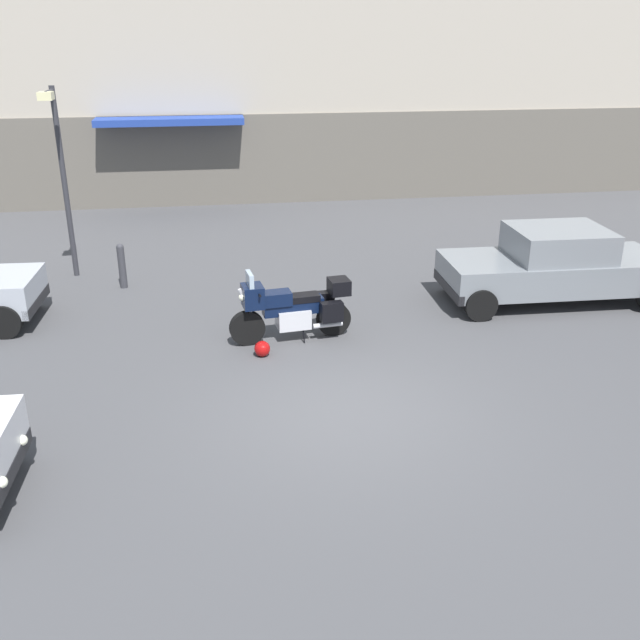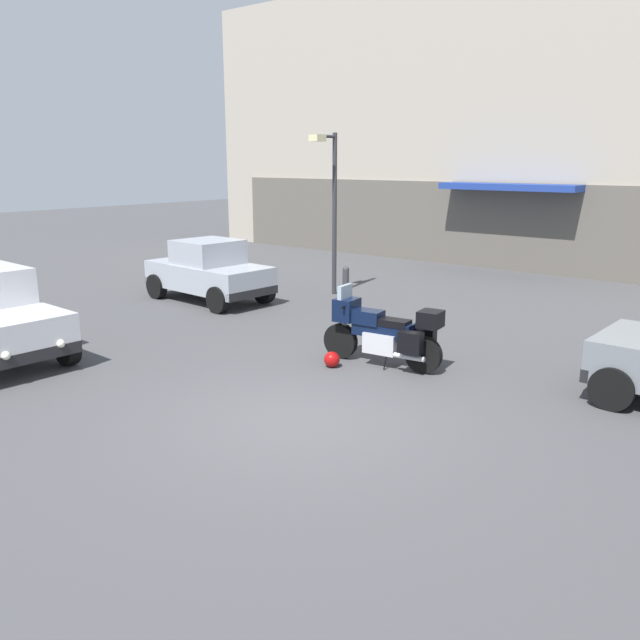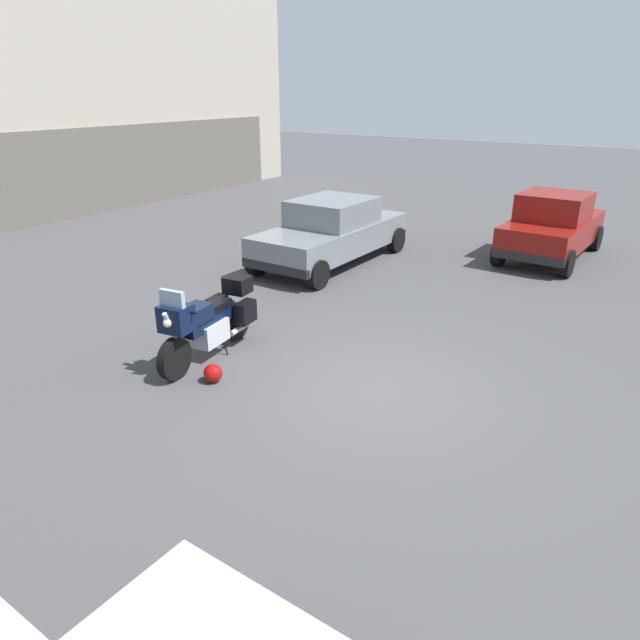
# 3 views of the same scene
# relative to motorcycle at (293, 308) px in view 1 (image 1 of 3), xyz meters

# --- Properties ---
(ground_plane) EXTENTS (80.00, 80.00, 0.00)m
(ground_plane) POSITION_rel_motorcycle_xyz_m (0.47, -2.80, -0.62)
(ground_plane) COLOR #424244
(building_facade_rear) EXTENTS (32.57, 3.40, 9.59)m
(building_facade_rear) POSITION_rel_motorcycle_xyz_m (0.47, 12.25, 4.13)
(building_facade_rear) COLOR #A89E8E
(building_facade_rear) RESTS_ON ground
(motorcycle) EXTENTS (2.26, 0.87, 1.36)m
(motorcycle) POSITION_rel_motorcycle_xyz_m (0.00, 0.00, 0.00)
(motorcycle) COLOR black
(motorcycle) RESTS_ON ground
(helmet) EXTENTS (0.28, 0.28, 0.28)m
(helmet) POSITION_rel_motorcycle_xyz_m (-0.63, -0.64, -0.48)
(helmet) COLOR #990C0C
(helmet) RESTS_ON ground
(car_sedan_far) EXTENTS (4.61, 2.00, 1.56)m
(car_sedan_far) POSITION_rel_motorcycle_xyz_m (5.55, 1.18, 0.16)
(car_sedan_far) COLOR slate
(car_sedan_far) RESTS_ON ground
(streetlamp_curbside) EXTENTS (0.28, 0.94, 4.19)m
(streetlamp_curbside) POSITION_rel_motorcycle_xyz_m (-4.54, 4.25, 1.97)
(streetlamp_curbside) COLOR #2D2D33
(streetlamp_curbside) RESTS_ON ground
(bollard_curbside) EXTENTS (0.16, 0.16, 1.00)m
(bollard_curbside) POSITION_rel_motorcycle_xyz_m (-3.37, 3.38, -0.09)
(bollard_curbside) COLOR #333338
(bollard_curbside) RESTS_ON ground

